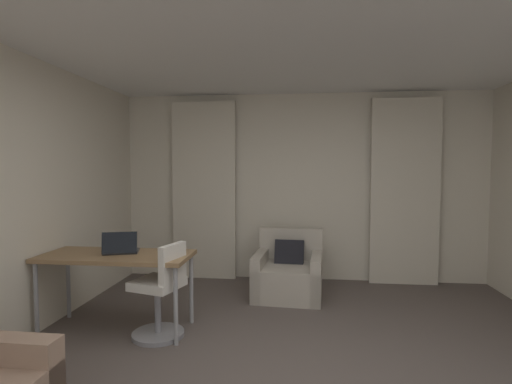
{
  "coord_description": "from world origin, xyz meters",
  "views": [
    {
      "loc": [
        -0.04,
        -2.54,
        1.57
      ],
      "look_at": [
        -0.47,
        1.42,
        1.32
      ],
      "focal_mm": 27.62,
      "sensor_mm": 36.0,
      "label": 1
    }
  ],
  "objects": [
    {
      "name": "desk_chair",
      "position": [
        -1.3,
        0.91,
        0.39
      ],
      "size": [
        0.49,
        0.49,
        0.88
      ],
      "color": "gray",
      "rests_on": "ground"
    },
    {
      "name": "desk",
      "position": [
        -1.77,
        1.01,
        0.68
      ],
      "size": [
        1.42,
        0.61,
        0.75
      ],
      "color": "olive",
      "rests_on": "ground"
    },
    {
      "name": "wall_window",
      "position": [
        0.0,
        3.03,
        1.3
      ],
      "size": [
        5.12,
        0.06,
        2.6
      ],
      "color": "beige",
      "rests_on": "ground"
    },
    {
      "name": "curtain_left_panel",
      "position": [
        -1.38,
        2.9,
        1.25
      ],
      "size": [
        0.9,
        0.06,
        2.5
      ],
      "color": "beige",
      "rests_on": "ground"
    },
    {
      "name": "armchair",
      "position": [
        -0.16,
        2.24,
        0.27
      ],
      "size": [
        0.86,
        0.85,
        0.79
      ],
      "color": "#B2A899",
      "rests_on": "ground"
    },
    {
      "name": "curtain_right_panel",
      "position": [
        1.38,
        2.9,
        1.25
      ],
      "size": [
        0.9,
        0.06,
        2.5
      ],
      "color": "beige",
      "rests_on": "ground"
    },
    {
      "name": "laptop",
      "position": [
        -1.75,
        1.05,
        0.79
      ],
      "size": [
        0.38,
        0.33,
        0.22
      ],
      "color": "#2D2D33",
      "rests_on": "desk"
    }
  ]
}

